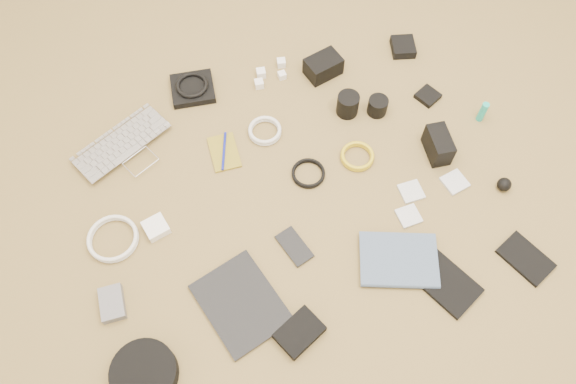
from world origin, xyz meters
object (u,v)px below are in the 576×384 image
object	(u,v)px
tablet	(241,303)
headphone_case	(144,373)
paperback	(400,288)
laptop	(130,152)
phone	(294,247)
dslr_camera	(323,66)

from	to	relation	value
tablet	headphone_case	bearing A→B (deg)	-176.03
paperback	laptop	bearing A→B (deg)	63.10
phone	headphone_case	world-z (taller)	headphone_case
dslr_camera	laptop	bearing A→B (deg)	175.78
dslr_camera	tablet	bearing A→B (deg)	-139.44
laptop	paperback	size ratio (longest dim) A/B	1.41
laptop	headphone_case	xyz separation A→B (m)	(-0.13, -0.71, 0.01)
tablet	paperback	distance (m)	0.46
laptop	tablet	distance (m)	0.64
laptop	tablet	bearing A→B (deg)	-97.63
tablet	phone	xyz separation A→B (m)	(0.21, 0.11, -0.00)
dslr_camera	paperback	xyz separation A→B (m)	(-0.11, -0.83, -0.02)
phone	paperback	xyz separation A→B (m)	(0.24, -0.24, 0.01)
paperback	headphone_case	bearing A→B (deg)	110.73
dslr_camera	headphone_case	world-z (taller)	dslr_camera
dslr_camera	headphone_case	bearing A→B (deg)	-148.32
laptop	dslr_camera	size ratio (longest dim) A/B	2.66
tablet	laptop	bearing A→B (deg)	92.50
laptop	tablet	size ratio (longest dim) A/B	1.25
headphone_case	paperback	bearing A→B (deg)	-2.33
phone	paperback	bearing A→B (deg)	-58.60
dslr_camera	phone	world-z (taller)	dslr_camera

